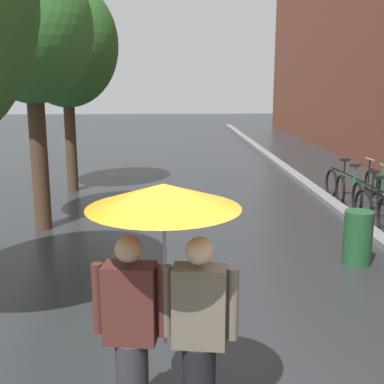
# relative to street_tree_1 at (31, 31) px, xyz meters

# --- Properties ---
(kerb_strip) EXTENTS (0.30, 36.00, 0.12)m
(kerb_strip) POSITION_rel_street_tree_1_xyz_m (6.18, 3.83, -3.61)
(kerb_strip) COLOR slate
(kerb_strip) RESTS_ON ground
(street_tree_1) EXTENTS (2.23, 2.23, 5.05)m
(street_tree_1) POSITION_rel_street_tree_1_xyz_m (0.00, 0.00, 0.00)
(street_tree_1) COLOR #473323
(street_tree_1) RESTS_ON ground
(street_tree_2) EXTENTS (2.58, 2.58, 5.21)m
(street_tree_2) POSITION_rel_street_tree_1_xyz_m (-0.06, 3.42, -0.02)
(street_tree_2) COLOR #473323
(street_tree_2) RESTS_ON ground
(parked_bicycle_5) EXTENTS (1.14, 0.79, 0.96)m
(parked_bicycle_5) POSITION_rel_street_tree_1_xyz_m (6.97, 0.73, -3.29)
(parked_bicycle_5) COLOR black
(parked_bicycle_5) RESTS_ON ground
(parked_bicycle_6) EXTENTS (1.13, 0.78, 0.96)m
(parked_bicycle_6) POSITION_rel_street_tree_1_xyz_m (6.87, 1.52, -3.29)
(parked_bicycle_6) COLOR black
(parked_bicycle_6) RESTS_ON ground
(parked_bicycle_7) EXTENTS (1.12, 0.76, 0.96)m
(parked_bicycle_7) POSITION_rel_street_tree_1_xyz_m (6.92, 2.36, -3.29)
(parked_bicycle_7) COLOR black
(parked_bicycle_7) RESTS_ON ground
(couple_under_umbrella) EXTENTS (1.14, 1.14, 2.08)m
(couple_under_umbrella) POSITION_rel_street_tree_1_xyz_m (2.40, -5.93, -2.27)
(couple_under_umbrella) COLOR #2D2D33
(couple_under_umbrella) RESTS_ON ground
(litter_bin) EXTENTS (0.44, 0.44, 0.85)m
(litter_bin) POSITION_rel_street_tree_1_xyz_m (5.36, -2.18, -3.24)
(litter_bin) COLOR #1E4C28
(litter_bin) RESTS_ON ground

